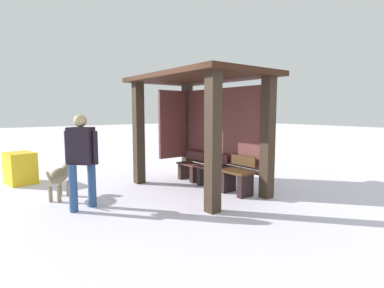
% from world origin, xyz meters
% --- Properties ---
extents(ground_plane, '(60.00, 60.00, 0.00)m').
position_xyz_m(ground_plane, '(0.00, 0.00, 0.00)').
color(ground_plane, white).
extents(bus_shelter, '(3.12, 1.92, 2.45)m').
position_xyz_m(bus_shelter, '(-0.09, 0.18, 1.73)').
color(bus_shelter, '#35271C').
rests_on(bus_shelter, ground).
extents(bench_left_inside, '(0.68, 0.36, 0.70)m').
position_xyz_m(bench_left_inside, '(-0.78, 0.42, 0.29)').
color(bench_left_inside, '#512F29').
rests_on(bench_left_inside, ground).
extents(bench_center_inside, '(0.68, 0.41, 0.74)m').
position_xyz_m(bench_center_inside, '(0.00, 0.42, 0.31)').
color(bench_center_inside, '#56292B').
rests_on(bench_center_inside, ground).
extents(bench_right_inside, '(0.68, 0.42, 0.78)m').
position_xyz_m(bench_right_inside, '(0.78, 0.42, 0.32)').
color(bench_right_inside, '#492F17').
rests_on(bench_right_inside, ground).
extents(person_walking, '(0.49, 0.55, 1.64)m').
position_xyz_m(person_walking, '(-0.18, -2.38, 0.95)').
color(person_walking, black).
rests_on(person_walking, ground).
extents(dog, '(0.85, 0.67, 0.63)m').
position_xyz_m(dog, '(-1.14, -2.51, 0.44)').
color(dog, '#8F7F5D').
rests_on(dog, ground).
extents(grit_bin, '(0.78, 0.67, 0.73)m').
position_xyz_m(grit_bin, '(-2.96, -2.94, 0.37)').
color(grit_bin, yellow).
rests_on(grit_bin, ground).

